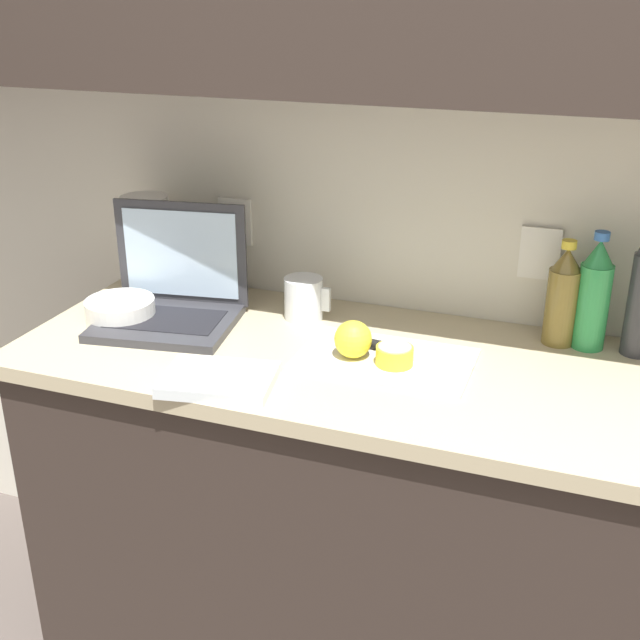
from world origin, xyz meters
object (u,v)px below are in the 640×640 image
at_px(bowl_white, 120,311).
at_px(measuring_cup, 304,298).
at_px(laptop, 173,294).
at_px(paper_towel_roll, 148,244).
at_px(bottle_water_clear, 563,297).
at_px(knife, 389,348).
at_px(bottle_oil_tall, 594,296).
at_px(cutting_board, 384,360).
at_px(lemon_half_cut, 395,355).
at_px(lemon_whole_beside, 353,339).

bearing_deg(bowl_white, measuring_cup, 23.43).
relative_size(laptop, paper_towel_roll, 1.41).
height_order(bottle_water_clear, bowl_white, bottle_water_clear).
distance_m(knife, bottle_oil_tall, 0.46).
xyz_separation_m(laptop, cutting_board, (0.54, -0.06, -0.06)).
bearing_deg(laptop, bowl_white, -158.85).
bearing_deg(paper_towel_roll, knife, -13.67).
relative_size(lemon_half_cut, bowl_white, 0.48).
distance_m(lemon_half_cut, measuring_cup, 0.33).
height_order(bottle_water_clear, measuring_cup, bottle_water_clear).
bearing_deg(paper_towel_roll, bottle_oil_tall, 1.35).
bearing_deg(lemon_whole_beside, laptop, 171.58).
relative_size(knife, bottle_water_clear, 1.16).
bearing_deg(bottle_oil_tall, laptop, -169.53).
bearing_deg(bottle_water_clear, bottle_oil_tall, 0.00).
bearing_deg(cutting_board, lemon_half_cut, -35.37).
xyz_separation_m(cutting_board, measuring_cup, (-0.25, 0.17, 0.05)).
height_order(cutting_board, lemon_half_cut, lemon_half_cut).
xyz_separation_m(knife, bottle_water_clear, (0.34, 0.19, 0.09)).
xyz_separation_m(lemon_half_cut, bottle_oil_tall, (0.37, 0.25, 0.09)).
distance_m(bottle_water_clear, paper_towel_roll, 1.03).
bearing_deg(bottle_water_clear, lemon_half_cut, -141.21).
bearing_deg(bowl_white, lemon_half_cut, -1.10).
bearing_deg(knife, measuring_cup, 158.30).
bearing_deg(laptop, bottle_oil_tall, 1.57).
bearing_deg(knife, cutting_board, -84.75).
height_order(laptop, paper_towel_roll, laptop).
xyz_separation_m(lemon_half_cut, paper_towel_roll, (-0.72, 0.22, 0.10)).
xyz_separation_m(measuring_cup, bowl_white, (-0.40, -0.17, -0.02)).
xyz_separation_m(laptop, bowl_white, (-0.11, -0.06, -0.03)).
relative_size(lemon_whole_beside, measuring_cup, 0.72).
xyz_separation_m(knife, bowl_white, (-0.65, -0.04, 0.01)).
height_order(lemon_half_cut, lemon_whole_beside, lemon_whole_beside).
xyz_separation_m(knife, bottle_oil_tall, (0.40, 0.19, 0.10)).
height_order(measuring_cup, paper_towel_roll, paper_towel_roll).
xyz_separation_m(bottle_oil_tall, bottle_water_clear, (-0.06, 0.00, -0.01)).
height_order(knife, measuring_cup, measuring_cup).
bearing_deg(cutting_board, knife, 89.16).
distance_m(bottle_oil_tall, measuring_cup, 0.65).
bearing_deg(laptop, measuring_cup, 11.89).
relative_size(knife, bowl_white, 1.70).
xyz_separation_m(bottle_water_clear, bowl_white, (-0.98, -0.24, -0.08)).
relative_size(knife, measuring_cup, 2.45).
bearing_deg(measuring_cup, lemon_half_cut, -34.10).
bearing_deg(laptop, knife, -11.09).
bearing_deg(cutting_board, lemon_whole_beside, -168.74).
relative_size(lemon_whole_beside, bowl_white, 0.50).
height_order(cutting_board, measuring_cup, measuring_cup).
distance_m(knife, lemon_half_cut, 0.06).
xyz_separation_m(knife, lemon_whole_beside, (-0.07, -0.05, 0.03)).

